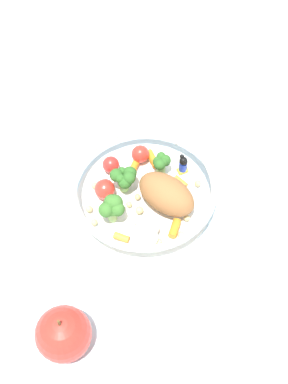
# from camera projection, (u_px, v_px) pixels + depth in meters

# --- Properties ---
(ground_plane) EXTENTS (2.40, 2.40, 0.00)m
(ground_plane) POSITION_uv_depth(u_px,v_px,m) (149.00, 199.00, 0.82)
(ground_plane) COLOR silver
(food_container) EXTENTS (0.22, 0.22, 0.06)m
(food_container) POSITION_uv_depth(u_px,v_px,m) (146.00, 193.00, 0.79)
(food_container) COLOR white
(food_container) RESTS_ON ground_plane
(loose_apple) EXTENTS (0.07, 0.07, 0.08)m
(loose_apple) POSITION_uv_depth(u_px,v_px,m) (63.00, 334.00, 0.67)
(loose_apple) COLOR red
(loose_apple) RESTS_ON ground_plane
(folded_napkin) EXTENTS (0.13, 0.14, 0.01)m
(folded_napkin) POSITION_uv_depth(u_px,v_px,m) (210.00, 116.00, 0.91)
(folded_napkin) COLOR silver
(folded_napkin) RESTS_ON ground_plane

